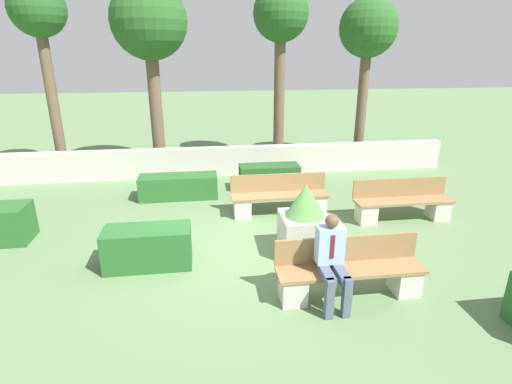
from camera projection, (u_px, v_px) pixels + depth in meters
name	position (u px, v px, depth m)	size (l,w,h in m)	color
ground_plane	(235.00, 249.00, 7.30)	(60.00, 60.00, 0.00)	#607F51
perimeter_wall	(221.00, 161.00, 11.45)	(13.30, 0.30, 0.82)	beige
bench_front	(350.00, 274.00, 5.81)	(2.16, 0.48, 0.86)	#937047
bench_left_side	(280.00, 199.00, 8.75)	(2.12, 0.48, 0.86)	#937047
bench_right_side	(402.00, 204.00, 8.44)	(2.08, 0.48, 0.86)	#937047
person_seated_man	(332.00, 257.00, 5.50)	(0.38, 0.64, 1.32)	#515B70
hedge_block_near_right	(179.00, 187.00, 9.73)	(1.87, 0.63, 0.57)	#286028
hedge_block_mid_left	(148.00, 247.00, 6.63)	(1.42, 0.63, 0.67)	#286028
hedge_block_mid_right	(269.00, 177.00, 10.29)	(1.53, 0.61, 0.65)	#235623
planter_corner_left	(305.00, 222.00, 6.96)	(0.82, 0.82, 1.29)	beige
tree_leftmost	(39.00, 19.00, 10.46)	(1.46, 1.46, 5.18)	brown
tree_center_left	(149.00, 25.00, 10.89)	(2.09, 2.09, 5.23)	brown
tree_center_right	(281.00, 22.00, 11.71)	(1.64, 1.64, 5.26)	brown
tree_rightmost	(368.00, 33.00, 11.77)	(1.72, 1.72, 4.91)	brown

